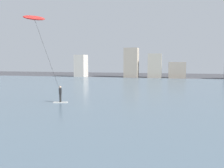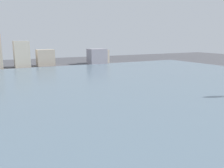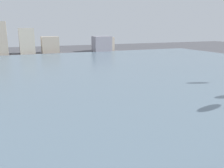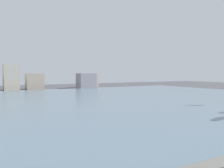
# 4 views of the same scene
# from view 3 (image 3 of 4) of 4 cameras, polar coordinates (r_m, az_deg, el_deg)

# --- Properties ---
(water_bay) EXTENTS (84.00, 52.00, 0.10)m
(water_bay) POSITION_cam_3_polar(r_m,az_deg,el_deg) (32.49, -15.22, 1.99)
(water_bay) COLOR slate
(water_bay) RESTS_ON ground
(far_shore_buildings) EXTENTS (41.72, 4.90, 7.38)m
(far_shore_buildings) POSITION_cam_3_polar(r_m,az_deg,el_deg) (60.03, -18.11, 9.43)
(far_shore_buildings) COLOR beige
(far_shore_buildings) RESTS_ON ground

